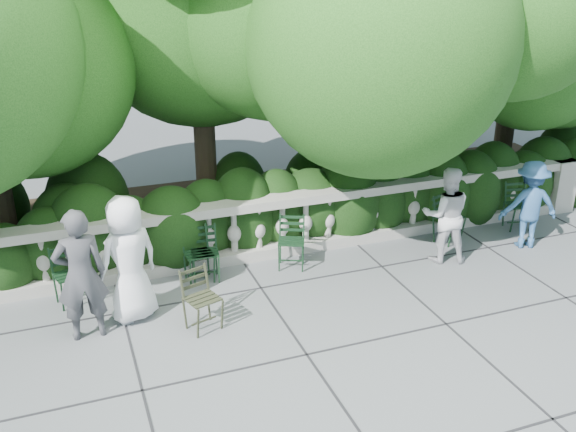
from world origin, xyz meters
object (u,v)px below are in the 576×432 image
object	(u,v)px
chair_f	(520,231)
person_woman_grey	(81,275)
chair_d	(454,244)
chair_e	(291,271)
person_casual_man	(446,215)
chair_b	(77,307)
chair_c	(203,285)
chair_weathered	(210,333)
person_older_blue	(530,205)
chair_a	(207,284)
person_businessman	(129,259)

from	to	relation	value
chair_f	person_woman_grey	world-z (taller)	person_woman_grey
chair_d	chair_e	world-z (taller)	same
person_casual_man	chair_b	bearing A→B (deg)	16.05
chair_c	person_woman_grey	bearing A→B (deg)	-156.84
chair_weathered	person_older_blue	distance (m)	5.71
chair_e	chair_weathered	distance (m)	2.03
chair_c	chair_d	distance (m)	4.33
person_woman_grey	chair_a	bearing A→B (deg)	-158.24
chair_c	person_casual_man	world-z (taller)	person_casual_man
chair_e	person_older_blue	xyz separation A→B (m)	(4.01, -0.48, 0.74)
chair_e	person_casual_man	size ratio (longest dim) A/B	0.54
chair_d	person_older_blue	bearing A→B (deg)	-47.20
chair_f	person_older_blue	bearing A→B (deg)	-112.71
chair_d	person_woman_grey	bearing A→B (deg)	163.17
chair_e	person_businessman	world-z (taller)	person_businessman
chair_c	person_casual_man	size ratio (longest dim) A/B	0.54
chair_b	person_older_blue	size ratio (longest dim) A/B	0.57
person_casual_man	chair_e	bearing A→B (deg)	10.36
chair_f	chair_weathered	xyz separation A→B (m)	(-5.94, -1.29, 0.00)
chair_b	chair_e	size ratio (longest dim) A/B	1.00
chair_e	person_casual_man	distance (m)	2.58
chair_a	chair_weathered	world-z (taller)	same
chair_d	person_casual_man	world-z (taller)	person_casual_man
person_older_blue	person_woman_grey	bearing A→B (deg)	19.29
chair_c	chair_f	size ratio (longest dim) A/B	1.00
chair_b	person_older_blue	world-z (taller)	person_older_blue
person_older_blue	chair_a	bearing A→B (deg)	11.26
chair_e	person_older_blue	world-z (taller)	person_older_blue
chair_d	person_woman_grey	size ratio (longest dim) A/B	0.48
chair_d	chair_f	size ratio (longest dim) A/B	1.00
chair_a	person_woman_grey	bearing A→B (deg)	-147.01
chair_c	chair_weathered	bearing A→B (deg)	-101.84
chair_weathered	person_casual_man	size ratio (longest dim) A/B	0.54
chair_a	person_older_blue	world-z (taller)	person_older_blue
chair_weathered	chair_c	bearing A→B (deg)	63.11
chair_b	chair_d	bearing A→B (deg)	-14.03
chair_a	chair_b	world-z (taller)	same
chair_c	chair_weathered	xyz separation A→B (m)	(-0.22, -1.31, 0.00)
chair_b	chair_e	world-z (taller)	same
person_businessman	person_older_blue	size ratio (longest dim) A/B	1.17
chair_d	person_older_blue	size ratio (longest dim) A/B	0.57
person_businessman	person_casual_man	xyz separation A→B (m)	(4.88, 0.06, -0.09)
chair_a	chair_f	distance (m)	5.65
chair_e	chair_b	bearing A→B (deg)	-156.91
chair_f	person_woman_grey	size ratio (longest dim) A/B	0.48
chair_weathered	person_businessman	size ratio (longest dim) A/B	0.48
chair_f	chair_c	bearing A→B (deg)	-169.55
chair_a	chair_c	world-z (taller)	same
chair_a	chair_f	bearing A→B (deg)	7.79
chair_b	person_businessman	distance (m)	1.25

